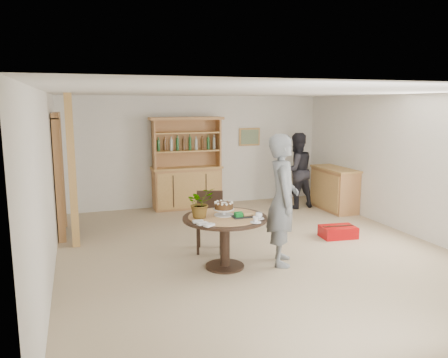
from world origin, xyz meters
TOP-DOWN VIEW (x-y plane):
  - ground at (0.00, 0.00)m, footprint 7.00×7.00m
  - room_shell at (0.00, 0.01)m, footprint 6.04×7.04m
  - doorway at (-2.93, 2.00)m, footprint 0.13×1.10m
  - pine_post at (-2.70, 1.20)m, footprint 0.12×0.12m
  - hutch at (-0.30, 3.24)m, footprint 1.62×0.54m
  - sideboard at (2.74, 2.00)m, footprint 0.54×1.26m
  - dining_table at (-0.67, -0.49)m, footprint 1.20×1.20m
  - dining_chair at (-0.65, 0.34)m, footprint 0.53×0.53m
  - birthday_cake at (-0.67, -0.44)m, footprint 0.30×0.30m
  - flower_vase at (-1.02, -0.44)m, footprint 0.47×0.44m
  - gift_tray at (-0.46, -0.61)m, footprint 0.30×0.20m
  - coffee_cup_a at (-0.27, -0.77)m, footprint 0.15×0.15m
  - coffee_cup_b at (-0.39, -0.94)m, footprint 0.15×0.15m
  - napkins at (-1.08, -0.80)m, footprint 0.24×0.33m
  - teen_boy at (0.18, -0.59)m, footprint 0.69×0.82m
  - adult_person at (2.03, 2.48)m, footprint 0.87×0.71m
  - red_suitcase at (1.68, 0.21)m, footprint 0.64×0.46m

SIDE VIEW (x-z plane):
  - ground at x=0.00m, z-range 0.00..0.00m
  - red_suitcase at x=1.68m, z-range 0.00..0.21m
  - sideboard at x=2.74m, z-range 0.00..0.94m
  - dining_chair at x=-0.65m, z-range 0.06..1.01m
  - dining_table at x=-0.67m, z-range 0.22..0.98m
  - hutch at x=-0.30m, z-range -0.33..1.71m
  - napkins at x=-1.08m, z-range 0.76..0.79m
  - gift_tray at x=-0.46m, z-range 0.75..0.83m
  - coffee_cup_b at x=-0.39m, z-range 0.75..0.84m
  - coffee_cup_a at x=-0.27m, z-range 0.76..0.84m
  - adult_person at x=2.03m, z-range 0.00..1.69m
  - birthday_cake at x=-0.67m, z-range 0.78..0.98m
  - teen_boy at x=0.18m, z-range 0.00..1.91m
  - flower_vase at x=-1.02m, z-range 0.76..1.18m
  - doorway at x=-2.93m, z-range 0.02..2.20m
  - pine_post at x=-2.70m, z-range 0.00..2.50m
  - room_shell at x=0.00m, z-range 0.48..3.00m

